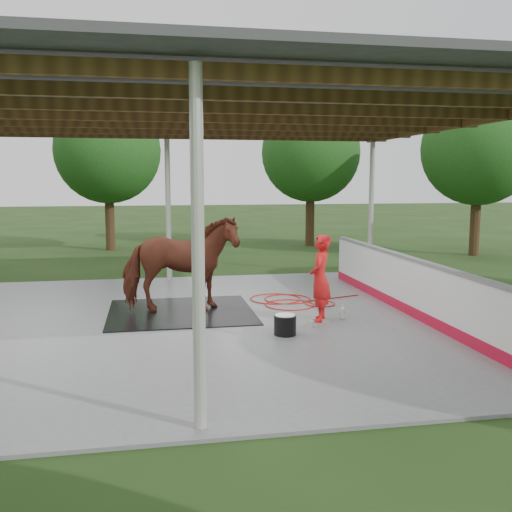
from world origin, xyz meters
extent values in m
plane|color=#1E3814|center=(0.00, 0.00, 0.00)|extent=(100.00, 100.00, 0.00)
cube|color=slate|center=(0.00, 0.00, 0.03)|extent=(12.00, 10.00, 0.05)
cylinder|color=beige|center=(0.00, -4.70, 1.98)|extent=(0.14, 0.14, 3.85)
cylinder|color=beige|center=(0.00, 4.70, 1.98)|extent=(0.14, 0.14, 3.85)
cylinder|color=beige|center=(5.70, 4.70, 1.98)|extent=(0.14, 0.14, 3.85)
cube|color=brown|center=(0.00, -4.50, 3.85)|extent=(12.00, 0.10, 0.18)
cube|color=brown|center=(0.00, -3.00, 3.85)|extent=(12.00, 0.10, 0.18)
cube|color=brown|center=(0.00, -1.50, 3.85)|extent=(12.00, 0.10, 0.18)
cube|color=brown|center=(0.00, 0.00, 3.85)|extent=(12.00, 0.10, 0.18)
cube|color=brown|center=(0.00, 1.50, 3.85)|extent=(12.00, 0.10, 0.18)
cube|color=brown|center=(0.00, 3.00, 3.85)|extent=(12.00, 0.10, 0.18)
cube|color=brown|center=(0.00, 4.50, 3.85)|extent=(12.00, 0.10, 0.18)
cube|color=brown|center=(5.70, 0.00, 3.85)|extent=(0.12, 10.00, 0.18)
cube|color=#38383A|center=(0.00, 0.00, 4.05)|extent=(12.60, 10.60, 0.10)
cube|color=red|center=(4.59, 0.00, 0.15)|extent=(0.14, 8.00, 0.20)
cube|color=white|center=(4.60, 0.00, 0.65)|extent=(0.12, 8.00, 1.00)
cube|color=slate|center=(4.60, 0.00, 1.17)|extent=(0.16, 8.00, 0.06)
cylinder|color=#382314|center=(-2.00, 12.00, 1.10)|extent=(0.36, 0.36, 2.20)
sphere|color=#194714|center=(-2.00, 12.00, 3.80)|extent=(4.00, 4.00, 4.00)
cylinder|color=#382314|center=(6.00, 12.00, 1.10)|extent=(0.36, 0.36, 2.20)
sphere|color=#194714|center=(6.00, 12.00, 3.80)|extent=(4.00, 4.00, 4.00)
cylinder|color=#382314|center=(11.00, 8.00, 1.10)|extent=(0.36, 0.36, 2.20)
sphere|color=#194714|center=(11.00, 8.00, 3.80)|extent=(4.00, 4.00, 4.00)
cube|color=black|center=(0.09, 0.78, 0.06)|extent=(2.89, 2.71, 0.02)
imported|color=brown|center=(0.09, 0.78, 1.04)|extent=(2.30, 1.05, 1.94)
imported|color=red|center=(2.66, -0.40, 0.87)|extent=(0.61, 0.71, 1.65)
cylinder|color=black|center=(1.78, -1.25, 0.22)|extent=(0.39, 0.39, 0.34)
cylinder|color=white|center=(1.78, -1.25, 0.39)|extent=(0.35, 0.35, 0.03)
imported|color=silver|center=(3.12, -0.38, 0.20)|extent=(0.13, 0.13, 0.29)
imported|color=#338CD8|center=(2.37, -0.84, 0.14)|extent=(0.11, 0.11, 0.18)
torus|color=#AC120C|center=(2.51, 1.59, 0.06)|extent=(1.04, 1.04, 0.02)
torus|color=#AC120C|center=(2.41, 1.00, 0.06)|extent=(1.06, 1.06, 0.02)
torus|color=#AC120C|center=(3.09, 0.99, 0.06)|extent=(0.66, 0.66, 0.02)
torus|color=#AC120C|center=(2.25, 1.66, 0.06)|extent=(1.14, 1.14, 0.02)
cylinder|color=#AC120C|center=(3.50, 1.48, 0.06)|extent=(1.46, 0.50, 0.02)
camera|label=1|loc=(-0.49, -10.63, 2.74)|focal=40.00mm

